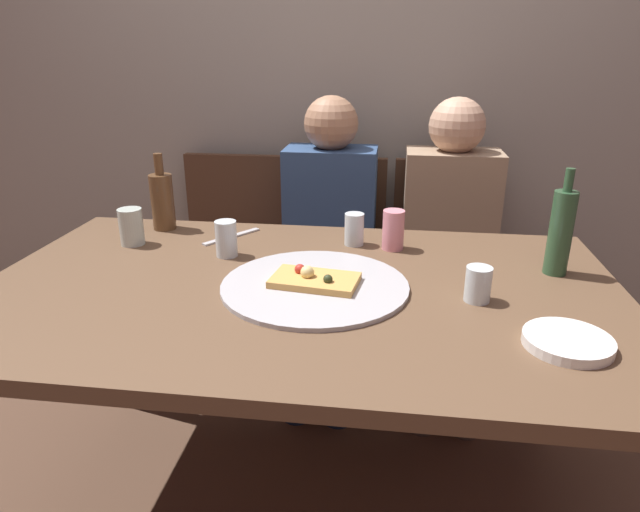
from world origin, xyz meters
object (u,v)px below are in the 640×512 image
Objects in this scene: beer_bottle at (561,231)px; guest_in_beanie at (450,241)px; tumbler_near at (131,227)px; pizza_tray at (315,286)px; pizza_slice_last at (314,279)px; plate_stack at (568,342)px; guest_in_sweater at (328,235)px; chair_left at (231,248)px; tumbler_far at (226,239)px; table_knife at (232,237)px; soda_can at (393,230)px; short_glass at (478,284)px; dining_table at (299,309)px; wine_bottle at (162,200)px; chair_middle at (332,252)px; wine_glass at (354,229)px.

guest_in_beanie is (-0.22, 0.58, -0.24)m from beer_bottle.
pizza_tray is at bearing -22.55° from tumbler_near.
pizza_slice_last is 0.61m from plate_stack.
guest_in_sweater is 1.00× the size of guest_in_beanie.
guest_in_beanie reaches higher than tumbler_near.
plate_stack is 0.20× the size of chair_left.
beer_bottle is 2.72× the size of tumbler_far.
table_knife is at bearing 146.71° from plate_stack.
soda_can is 0.97m from chair_left.
tumbler_far is at bearing 153.86° from plate_stack.
short_glass is 0.26m from plate_stack.
tumbler_far is 0.50m from soda_can.
chair_left is 0.77× the size of guest_in_sweater.
dining_table is 0.09m from pizza_tray.
wine_bottle is at bearing 150.53° from plate_stack.
dining_table is 1.86× the size of chair_middle.
pizza_tray is 0.35m from tumbler_far.
table_knife is at bearing 132.02° from pizza_slice_last.
soda_can is (0.20, 0.32, 0.06)m from pizza_tray.
guest_in_beanie reaches higher than chair_middle.
chair_left is at bearing 106.63° from tumbler_far.
short_glass is at bearing 120.50° from guest_in_sweater.
wine_glass is 0.75m from plate_stack.
tumbler_far is at bearing 38.85° from guest_in_beanie.
tumbler_far is 0.73m from short_glass.
tumbler_near is 0.52× the size of table_knife.
pizza_slice_last is 2.06× the size of tumbler_near.
pizza_slice_last is 1.29× the size of plate_stack.
tumbler_near is (-1.25, 0.07, -0.06)m from beer_bottle.
plate_stack reaches higher than pizza_tray.
dining_table is at bearing 74.79° from table_knife.
dining_table is at bearing 175.82° from short_glass.
guest_in_beanie is (0.99, 0.34, -0.22)m from wine_bottle.
wine_glass is at bearing 164.29° from beer_bottle.
wine_bottle is at bearing 143.89° from pizza_slice_last.
pizza_tray reaches higher than table_knife.
wine_bottle is at bearing 77.36° from tumbler_near.
wine_bottle reaches higher than chair_middle.
soda_can is (0.49, 0.13, 0.01)m from tumbler_far.
table_knife is 0.50m from guest_in_sweater.
chair_left is (-1.07, 1.14, -0.26)m from plate_stack.
wine_glass is at bearing 130.64° from plate_stack.
soda_can is (0.77, -0.10, -0.04)m from wine_bottle.
guest_in_sweater reaches higher than table_knife.
chair_middle is at bearing -90.00° from guest_in_sweater.
plate_stack is 0.20× the size of chair_middle.
pizza_tray is at bearing -102.19° from wine_glass.
table_knife is (-0.40, 0.01, -0.05)m from wine_glass.
dining_table is 6.51× the size of wine_bottle.
wine_bottle is 1.08m from short_glass.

